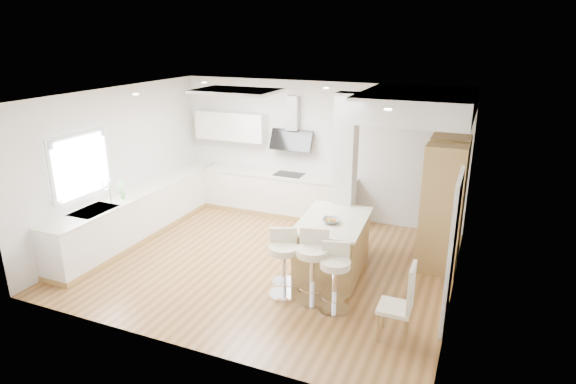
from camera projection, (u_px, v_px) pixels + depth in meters
The scene contains 18 objects.
ground at pixel (266, 262), 8.19m from camera, with size 6.00×6.00×0.00m, color #9B6A39.
ceiling at pixel (266, 262), 8.19m from camera, with size 6.00×5.00×0.02m, color white.
wall_back at pixel (317, 150), 9.92m from camera, with size 6.00×0.04×2.80m, color silver.
wall_left at pixel (118, 165), 8.84m from camera, with size 0.04×5.00×2.80m, color silver.
wall_right at pixel (461, 209), 6.64m from camera, with size 0.04×5.00×2.80m, color silver.
skylight at pixel (237, 91), 8.12m from camera, with size 4.10×2.10×0.06m.
window_left at pixel (80, 161), 7.95m from camera, with size 0.06×1.28×1.07m.
doorway_right at pixel (452, 253), 6.25m from camera, with size 0.05×1.00×2.10m.
counter_left at pixel (144, 211), 9.23m from camera, with size 0.63×4.50×1.35m.
counter_back at pixel (271, 181), 10.24m from camera, with size 3.62×0.63×2.50m.
pillar at pixel (345, 176), 8.18m from camera, with size 0.35×0.35×2.80m.
soffit at pixel (417, 105), 7.81m from camera, with size 1.78×2.20×0.40m.
oven_column at pixel (443, 202), 7.94m from camera, with size 0.63×1.21×2.10m.
peninsula at pixel (333, 246), 7.71m from camera, with size 1.10×1.58×1.00m.
bar_stool_a at pixel (284, 260), 7.01m from camera, with size 0.60×0.60×1.01m.
bar_stool_b at pixel (313, 263), 6.82m from camera, with size 0.57×0.57×1.08m.
bar_stool_c at pixel (335, 275), 6.61m from camera, with size 0.54×0.54×0.99m.
dining_chair at pixel (403, 300), 5.98m from camera, with size 0.41×0.41×1.05m.
Camera 1 is at (3.21, -6.66, 3.73)m, focal length 30.00 mm.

